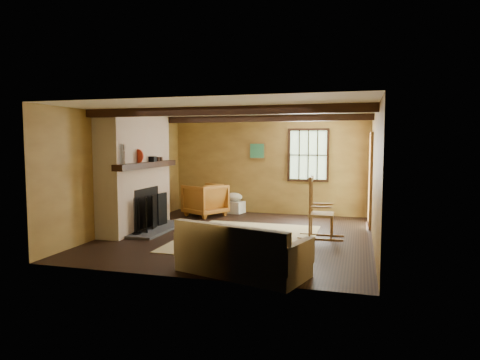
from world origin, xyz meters
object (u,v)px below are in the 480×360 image
(sofa, at_px, (241,256))
(armchair, at_px, (205,200))
(laundry_basket, at_px, (234,207))
(fireplace, at_px, (136,177))
(rocking_chair, at_px, (319,212))

(sofa, bearing_deg, armchair, 133.50)
(laundry_basket, relative_size, armchair, 0.57)
(laundry_basket, bearing_deg, armchair, -130.81)
(laundry_basket, bearing_deg, sofa, -72.37)
(fireplace, height_order, sofa, fireplace)
(rocking_chair, bearing_deg, sofa, 162.00)
(rocking_chair, distance_m, sofa, 2.74)
(fireplace, bearing_deg, laundry_basket, 62.11)
(fireplace, relative_size, armchair, 2.73)
(rocking_chair, xyz_separation_m, laundry_basket, (-2.39, 2.34, -0.34))
(fireplace, xyz_separation_m, armchair, (0.80, 1.91, -0.70))
(laundry_basket, distance_m, armchair, 0.88)
(laundry_basket, xyz_separation_m, armchair, (-0.55, -0.64, 0.25))
(rocking_chair, height_order, laundry_basket, rocking_chair)
(laundry_basket, bearing_deg, fireplace, -117.89)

